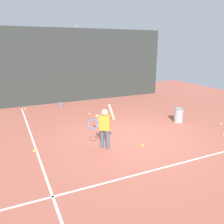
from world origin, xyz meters
TOP-DOWN VIEW (x-y plane):
  - ground_plane at (0.00, 0.00)m, footprint 20.00×20.00m
  - court_line_baseline at (0.00, -2.04)m, footprint 9.00×0.05m
  - court_line_sideline at (-3.08, 1.00)m, footprint 0.05×9.00m
  - back_fence_windscreen at (0.00, 5.93)m, footprint 10.04×0.08m
  - fence_post_1 at (0.00, 5.99)m, footprint 0.09×0.09m
  - fence_post_2 at (4.87, 5.99)m, footprint 0.09×0.09m
  - tennis_player at (-1.21, -0.36)m, footprint 0.89×0.53m
  - ball_hopper at (2.45, 0.67)m, footprint 0.38×0.38m
  - water_bottle at (-1.23, 5.11)m, footprint 0.07×0.07m
  - tennis_ball_0 at (-2.94, 5.21)m, footprint 0.07×0.07m
  - tennis_ball_2 at (-3.15, 0.26)m, footprint 0.07×0.07m
  - tennis_ball_3 at (-0.18, 1.51)m, footprint 0.07×0.07m
  - tennis_ball_4 at (-0.12, -0.74)m, footprint 0.07×0.07m
  - tennis_ball_5 at (3.73, -0.29)m, footprint 0.07×0.07m
  - tennis_ball_6 at (-0.41, 3.18)m, footprint 0.07×0.07m
  - tennis_ball_7 at (2.89, -1.15)m, footprint 0.07×0.07m

SIDE VIEW (x-z plane):
  - ground_plane at x=0.00m, z-range 0.00..0.00m
  - court_line_baseline at x=0.00m, z-range 0.00..0.00m
  - court_line_sideline at x=-3.08m, z-range 0.00..0.00m
  - tennis_ball_0 at x=-2.94m, z-range 0.00..0.07m
  - tennis_ball_2 at x=-3.15m, z-range 0.00..0.07m
  - tennis_ball_3 at x=-0.18m, z-range 0.00..0.07m
  - tennis_ball_4 at x=-0.12m, z-range 0.00..0.07m
  - tennis_ball_5 at x=3.73m, z-range 0.00..0.07m
  - tennis_ball_6 at x=-0.41m, z-range 0.00..0.07m
  - tennis_ball_7 at x=2.89m, z-range 0.00..0.07m
  - water_bottle at x=-1.23m, z-range 0.00..0.22m
  - ball_hopper at x=2.45m, z-range 0.01..0.57m
  - tennis_player at x=-1.21m, z-range 0.05..1.40m
  - back_fence_windscreen at x=0.00m, z-range 0.00..3.82m
  - fence_post_1 at x=0.00m, z-range 0.00..3.97m
  - fence_post_2 at x=4.87m, z-range 0.00..3.97m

